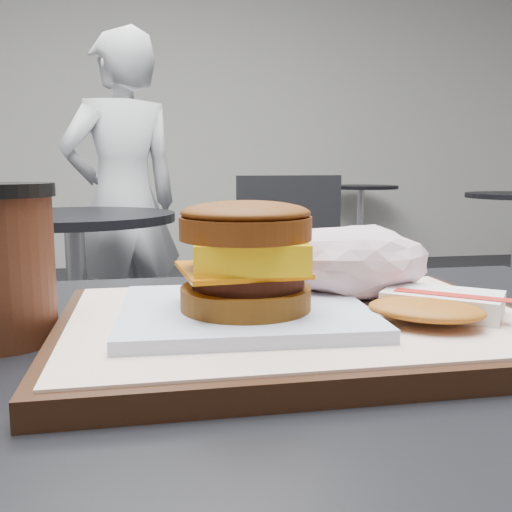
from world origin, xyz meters
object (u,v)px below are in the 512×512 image
object	(u,v)px
breakfast_sandwich	(246,270)
neighbor_chair	(257,276)
patron	(123,203)
crumpled_wrapper	(351,261)
hash_brown	(435,305)
neighbor_table	(76,270)
serving_tray	(298,326)

from	to	relation	value
breakfast_sandwich	neighbor_chair	xyz separation A→B (m)	(0.31, 1.61, -0.32)
patron	crumpled_wrapper	bearing A→B (deg)	74.50
hash_brown	neighbor_chair	xyz separation A→B (m)	(0.17, 1.63, -0.29)
breakfast_sandwich	patron	distance (m)	2.22
neighbor_table	hash_brown	bearing A→B (deg)	-74.02
serving_tray	neighbor_chair	xyz separation A→B (m)	(0.27, 1.60, -0.27)
breakfast_sandwich	crumpled_wrapper	bearing A→B (deg)	31.12
neighbor_chair	breakfast_sandwich	bearing A→B (deg)	-101.04
neighbor_chair	crumpled_wrapper	bearing A→B (deg)	-97.57
hash_brown	neighbor_chair	distance (m)	1.67
serving_tray	breakfast_sandwich	xyz separation A→B (m)	(-0.05, -0.01, 0.05)
breakfast_sandwich	serving_tray	bearing A→B (deg)	13.21
crumpled_wrapper	neighbor_table	xyz separation A→B (m)	(-0.44, 1.58, -0.27)
hash_brown	crumpled_wrapper	bearing A→B (deg)	112.70
breakfast_sandwich	neighbor_chair	size ratio (longest dim) A/B	0.23
crumpled_wrapper	neighbor_chair	bearing A→B (deg)	82.43
crumpled_wrapper	neighbor_chair	xyz separation A→B (m)	(0.21, 1.54, -0.31)
crumpled_wrapper	neighbor_table	bearing A→B (deg)	105.58
breakfast_sandwich	neighbor_table	bearing A→B (deg)	101.38
neighbor_table	neighbor_chair	bearing A→B (deg)	-2.81
serving_tray	neighbor_chair	world-z (taller)	neighbor_chair
serving_tray	crumpled_wrapper	size ratio (longest dim) A/B	2.59
neighbor_table	patron	size ratio (longest dim) A/B	0.50
breakfast_sandwich	neighbor_chair	distance (m)	1.67
crumpled_wrapper	serving_tray	bearing A→B (deg)	-139.17
hash_brown	neighbor_table	distance (m)	1.75
breakfast_sandwich	crumpled_wrapper	size ratio (longest dim) A/B	1.35
patron	neighbor_table	bearing A→B (deg)	52.23
crumpled_wrapper	hash_brown	bearing A→B (deg)	-67.30
neighbor_chair	patron	bearing A→B (deg)	129.85
crumpled_wrapper	neighbor_chair	world-z (taller)	neighbor_chair
patron	breakfast_sandwich	bearing A→B (deg)	71.47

